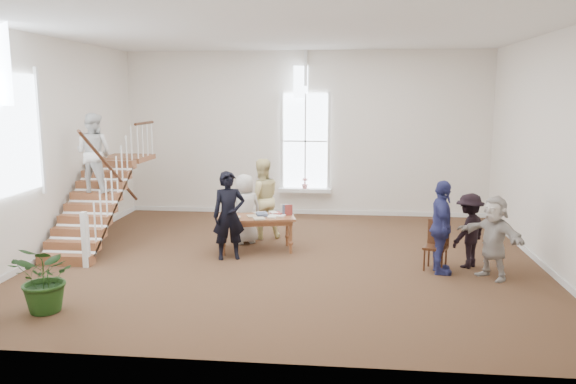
# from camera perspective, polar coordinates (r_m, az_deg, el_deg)

# --- Properties ---
(ground) EXTENTS (10.00, 10.00, 0.00)m
(ground) POSITION_cam_1_polar(r_m,az_deg,el_deg) (11.53, 0.06, -6.85)
(ground) COLOR #462F1B
(ground) RESTS_ON ground
(room_shell) EXTENTS (10.49, 10.00, 10.00)m
(room_shell) POSITION_cam_1_polar(r_m,az_deg,el_deg) (15.69, 1.73, -0.85)
(room_shell) COLOR white
(room_shell) RESTS_ON ground
(staircase) EXTENTS (1.10, 4.10, 2.92)m
(staircase) POSITION_cam_1_polar(r_m,az_deg,el_deg) (13.06, -18.90, 1.87)
(staircase) COLOR brown
(staircase) RESTS_ON ground
(library_table) EXTENTS (1.75, 1.15, 0.82)m
(library_table) POSITION_cam_1_polar(r_m,az_deg,el_deg) (12.01, -3.28, -2.85)
(library_table) COLOR brown
(library_table) RESTS_ON ground
(police_officer) EXTENTS (0.76, 0.62, 1.80)m
(police_officer) POSITION_cam_1_polar(r_m,az_deg,el_deg) (11.42, -6.02, -2.39)
(police_officer) COLOR black
(police_officer) RESTS_ON ground
(elderly_woman) EXTENTS (0.92, 0.82, 1.58)m
(elderly_woman) POSITION_cam_1_polar(r_m,az_deg,el_deg) (12.62, -4.40, -1.72)
(elderly_woman) COLOR beige
(elderly_woman) RESTS_ON ground
(person_yellow) EXTENTS (1.11, 1.00, 1.86)m
(person_yellow) POSITION_cam_1_polar(r_m,az_deg,el_deg) (13.03, -2.71, -0.68)
(person_yellow) COLOR beige
(person_yellow) RESTS_ON ground
(woman_cluster_a) EXTENTS (0.46, 1.05, 1.76)m
(woman_cluster_a) POSITION_cam_1_polar(r_m,az_deg,el_deg) (10.82, 15.32, -3.49)
(woman_cluster_a) COLOR navy
(woman_cluster_a) RESTS_ON ground
(woman_cluster_b) EXTENTS (1.02, 1.06, 1.45)m
(woman_cluster_b) POSITION_cam_1_polar(r_m,az_deg,el_deg) (11.40, 17.90, -3.75)
(woman_cluster_b) COLOR black
(woman_cluster_b) RESTS_ON ground
(woman_cluster_c) EXTENTS (1.23, 1.39, 1.53)m
(woman_cluster_c) POSITION_cam_1_polar(r_m,az_deg,el_deg) (10.84, 20.17, -4.35)
(woman_cluster_c) COLOR beige
(woman_cluster_c) RESTS_ON ground
(floor_plant) EXTENTS (1.19, 1.11, 1.09)m
(floor_plant) POSITION_cam_1_polar(r_m,az_deg,el_deg) (9.45, -23.31, -8.03)
(floor_plant) COLOR #1B3B12
(floor_plant) RESTS_ON ground
(side_chair) EXTENTS (0.54, 0.54, 0.95)m
(side_chair) POSITION_cam_1_polar(r_m,az_deg,el_deg) (11.15, 14.89, -4.96)
(side_chair) COLOR #321B0D
(side_chair) RESTS_ON ground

